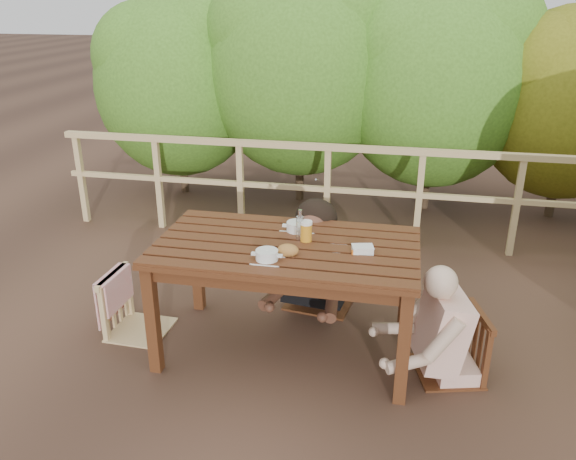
% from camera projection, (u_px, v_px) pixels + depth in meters
% --- Properties ---
extents(ground, '(60.00, 60.00, 0.00)m').
position_uv_depth(ground, '(287.00, 348.00, 4.14)').
color(ground, '#4F3425').
rests_on(ground, ground).
extents(table, '(1.74, 0.98, 0.81)m').
position_uv_depth(table, '(287.00, 299.00, 3.98)').
color(table, '#402010').
rests_on(table, ground).
extents(chair_left, '(0.44, 0.44, 0.87)m').
position_uv_depth(chair_left, '(136.00, 280.00, 4.19)').
color(chair_left, tan).
rests_on(chair_left, ground).
extents(chair_far, '(0.58, 0.58, 1.03)m').
position_uv_depth(chair_far, '(322.00, 245.00, 4.57)').
color(chair_far, '#402010').
rests_on(chair_far, ground).
extents(chair_right, '(0.52, 0.52, 0.85)m').
position_uv_depth(chair_right, '(454.00, 317.00, 3.71)').
color(chair_right, '#402010').
rests_on(chair_right, ground).
extents(woman, '(0.68, 0.79, 1.44)m').
position_uv_depth(woman, '(323.00, 220.00, 4.51)').
color(woman, black).
rests_on(woman, ground).
extents(diner_right, '(0.76, 0.67, 1.31)m').
position_uv_depth(diner_right, '(462.00, 287.00, 3.62)').
color(diner_right, beige).
rests_on(diner_right, ground).
extents(railing, '(5.60, 0.10, 1.01)m').
position_uv_depth(railing, '(327.00, 194.00, 5.75)').
color(railing, tan).
rests_on(railing, ground).
extents(hedge_row, '(6.60, 1.60, 3.80)m').
position_uv_depth(hedge_row, '(382.00, 39.00, 6.23)').
color(hedge_row, '#3D6C1E').
rests_on(hedge_row, ground).
extents(soup_near, '(0.24, 0.24, 0.08)m').
position_uv_depth(soup_near, '(267.00, 256.00, 3.59)').
color(soup_near, white).
rests_on(soup_near, table).
extents(soup_far, '(0.25, 0.25, 0.08)m').
position_uv_depth(soup_far, '(297.00, 228.00, 4.02)').
color(soup_far, white).
rests_on(soup_far, table).
extents(bread_roll, '(0.14, 0.11, 0.08)m').
position_uv_depth(bread_roll, '(288.00, 250.00, 3.66)').
color(bread_roll, olive).
rests_on(bread_roll, table).
extents(beer_glass, '(0.08, 0.08, 0.16)m').
position_uv_depth(beer_glass, '(306.00, 232.00, 3.84)').
color(beer_glass, orange).
rests_on(beer_glass, table).
extents(bottle, '(0.06, 0.06, 0.23)m').
position_uv_depth(bottle, '(300.00, 226.00, 3.84)').
color(bottle, white).
rests_on(bottle, table).
extents(butter_tub, '(0.16, 0.13, 0.06)m').
position_uv_depth(butter_tub, '(363.00, 250.00, 3.69)').
color(butter_tub, white).
rests_on(butter_tub, table).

